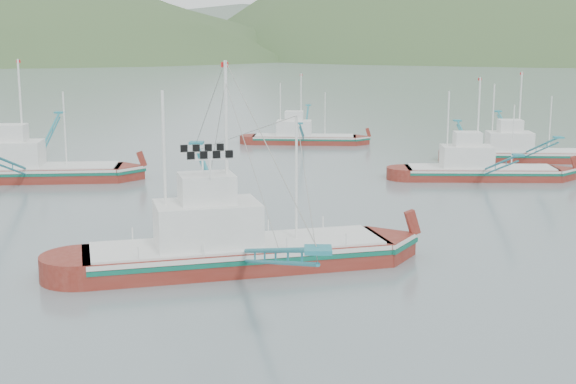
{
  "coord_description": "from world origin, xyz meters",
  "views": [
    {
      "loc": [
        0.67,
        -39.75,
        12.21
      ],
      "look_at": [
        0.0,
        6.0,
        3.2
      ],
      "focal_mm": 50.0,
      "sensor_mm": 36.0,
      "label": 1
    }
  ],
  "objects_px": {
    "bg_boat_left": "(28,162)",
    "bg_boat_extra": "(520,148)",
    "bg_boat_right": "(479,164)",
    "bg_boat_far": "(303,134)",
    "main_boat": "(235,227)"
  },
  "relations": [
    {
      "from": "bg_boat_extra",
      "to": "bg_boat_right",
      "type": "bearing_deg",
      "value": -120.38
    },
    {
      "from": "bg_boat_extra",
      "to": "main_boat",
      "type": "bearing_deg",
      "value": -122.72
    },
    {
      "from": "main_boat",
      "to": "bg_boat_far",
      "type": "distance_m",
      "value": 49.49
    },
    {
      "from": "main_boat",
      "to": "bg_boat_right",
      "type": "distance_m",
      "value": 32.79
    },
    {
      "from": "bg_boat_right",
      "to": "bg_boat_left",
      "type": "xyz_separation_m",
      "value": [
        -38.38,
        -1.28,
        0.3
      ]
    },
    {
      "from": "bg_boat_left",
      "to": "bg_boat_far",
      "type": "bearing_deg",
      "value": 39.67
    },
    {
      "from": "bg_boat_right",
      "to": "bg_boat_far",
      "type": "xyz_separation_m",
      "value": [
        -15.01,
        22.48,
        -0.11
      ]
    },
    {
      "from": "bg_boat_right",
      "to": "bg_boat_far",
      "type": "relative_size",
      "value": 1.1
    },
    {
      "from": "bg_boat_left",
      "to": "bg_boat_extra",
      "type": "height_order",
      "value": "bg_boat_left"
    },
    {
      "from": "bg_boat_left",
      "to": "bg_boat_extra",
      "type": "xyz_separation_m",
      "value": [
        44.57,
        11.27,
        -0.3
      ]
    },
    {
      "from": "bg_boat_far",
      "to": "bg_boat_left",
      "type": "relative_size",
      "value": 0.78
    },
    {
      "from": "bg_boat_left",
      "to": "bg_boat_extra",
      "type": "bearing_deg",
      "value": 8.37
    },
    {
      "from": "bg_boat_far",
      "to": "bg_boat_extra",
      "type": "height_order",
      "value": "bg_boat_extra"
    },
    {
      "from": "bg_boat_right",
      "to": "bg_boat_extra",
      "type": "distance_m",
      "value": 11.75
    },
    {
      "from": "bg_boat_far",
      "to": "bg_boat_extra",
      "type": "xyz_separation_m",
      "value": [
        21.21,
        -12.5,
        0.11
      ]
    }
  ]
}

